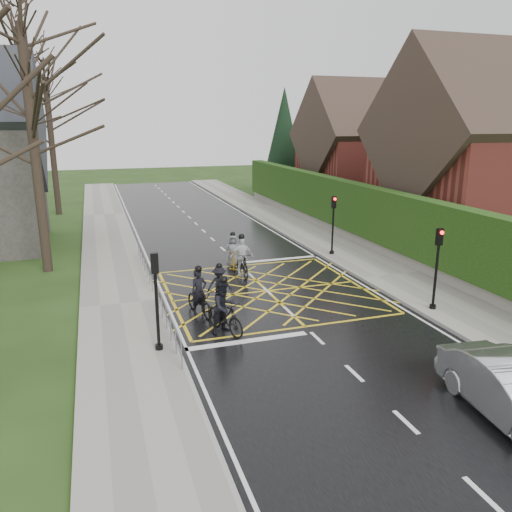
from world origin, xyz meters
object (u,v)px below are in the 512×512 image
cyclist_rear (200,299)px  cyclist_front (242,261)px  cyclist_back (224,312)px  cyclist_mid (220,289)px  cyclist_lead (233,255)px

cyclist_rear → cyclist_front: cyclist_front is taller
cyclist_back → cyclist_mid: (0.53, 2.77, -0.16)m
cyclist_back → cyclist_lead: (2.38, 7.48, -0.15)m
cyclist_back → cyclist_lead: 7.85m
cyclist_rear → cyclist_front: bearing=40.3°
cyclist_mid → cyclist_lead: 5.06m
cyclist_back → cyclist_front: size_ratio=1.03×
cyclist_rear → cyclist_front: 4.92m
cyclist_mid → cyclist_lead: (1.86, 4.71, 0.01)m
cyclist_rear → cyclist_front: size_ratio=1.01×
cyclist_lead → cyclist_mid: bearing=-98.9°
cyclist_back → cyclist_rear: bearing=81.7°
cyclist_front → cyclist_lead: bearing=91.9°
cyclist_mid → cyclist_back: bearing=-94.3°
cyclist_mid → cyclist_rear: bearing=-133.3°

